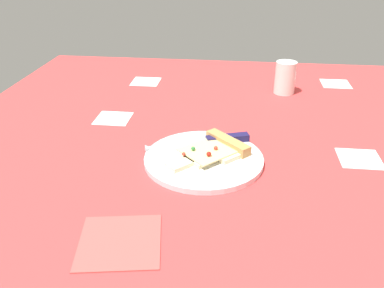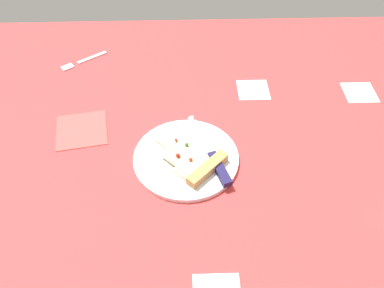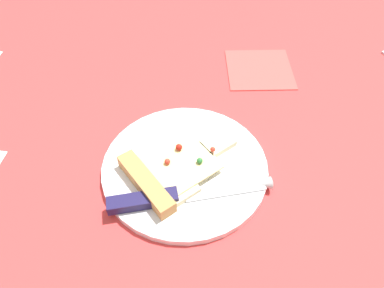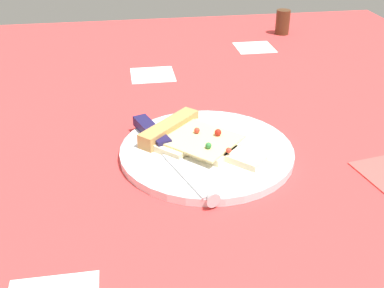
% 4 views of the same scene
% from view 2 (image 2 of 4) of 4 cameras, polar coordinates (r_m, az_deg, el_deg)
% --- Properties ---
extents(ground_plane, '(1.45, 1.45, 0.03)m').
position_cam_2_polar(ground_plane, '(0.93, 3.24, -5.76)').
color(ground_plane, '#D13838').
rests_on(ground_plane, ground).
extents(plate, '(0.26, 0.26, 0.01)m').
position_cam_2_polar(plate, '(0.95, -0.88, -2.06)').
color(plate, silver).
rests_on(plate, ground_plane).
extents(pizza_slice, '(0.18, 0.18, 0.02)m').
position_cam_2_polar(pizza_slice, '(0.93, 0.27, -2.34)').
color(pizza_slice, beige).
rests_on(pizza_slice, plate).
extents(knife, '(0.23, 0.10, 0.02)m').
position_cam_2_polar(knife, '(0.94, 2.92, -1.69)').
color(knife, silver).
rests_on(knife, plate).
extents(fork, '(0.10, 0.13, 0.01)m').
position_cam_2_polar(fork, '(1.30, -15.77, 11.58)').
color(fork, silver).
rests_on(fork, ground_plane).
extents(napkin, '(0.15, 0.15, 0.00)m').
position_cam_2_polar(napkin, '(1.07, -15.81, 2.03)').
color(napkin, '#E54C47').
rests_on(napkin, ground_plane).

